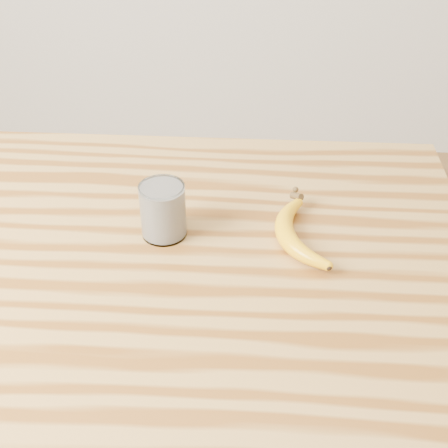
{
  "coord_description": "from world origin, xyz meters",
  "views": [
    {
      "loc": [
        0.22,
        -0.83,
        1.56
      ],
      "look_at": [
        0.17,
        0.03,
        0.93
      ],
      "focal_mm": 50.0,
      "sensor_mm": 36.0,
      "label": 1
    }
  ],
  "objects": [
    {
      "name": "banana",
      "position": [
        0.27,
        0.03,
        0.92
      ],
      "size": [
        0.16,
        0.29,
        0.03
      ],
      "primitive_type": null,
      "rotation": [
        0.0,
        0.0,
        0.23
      ],
      "color": "#E8A10C",
      "rests_on": "table"
    },
    {
      "name": "table",
      "position": [
        0.0,
        0.0,
        0.77
      ],
      "size": [
        1.2,
        0.8,
        0.9
      ],
      "color": "#A6783C",
      "rests_on": "ground"
    },
    {
      "name": "smoothie_glass",
      "position": [
        0.06,
        0.04,
        0.95
      ],
      "size": [
        0.08,
        0.08,
        0.1
      ],
      "color": "white",
      "rests_on": "table"
    }
  ]
}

